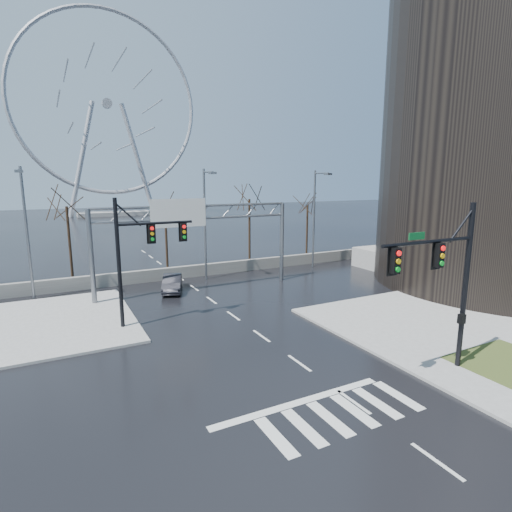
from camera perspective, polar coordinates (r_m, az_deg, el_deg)
ground at (r=20.73m, az=6.21°, el=-14.97°), size 260.00×260.00×0.00m
sidewalk_right_ext at (r=28.36m, az=21.11°, el=-8.30°), size 12.00×10.00×0.15m
sidewalk_far at (r=28.87m, az=-27.39°, el=-8.47°), size 10.00×12.00×0.15m
grass_strip at (r=23.82m, az=32.43°, el=-12.73°), size 5.00×4.00×0.02m
tower_podium at (r=46.63m, az=31.23°, el=-0.70°), size 22.00×18.00×2.00m
barrier_wall at (r=37.93m, az=-10.77°, el=-2.30°), size 52.00×0.50×1.10m
signal_mast_near at (r=19.80m, az=25.74°, el=-2.28°), size 5.52×0.41×8.00m
signal_mast_far at (r=25.20m, az=-16.55°, el=0.83°), size 4.72×0.41×8.00m
sign_gantry at (r=32.29m, az=-9.08°, el=3.85°), size 16.36×0.40×7.60m
streetlight_left at (r=33.80m, az=-30.03°, el=4.05°), size 0.50×2.55×10.00m
streetlight_mid at (r=36.01m, az=-7.15°, el=5.72°), size 0.50×2.55×10.00m
streetlight_right at (r=41.72m, az=8.57°, el=6.35°), size 0.50×2.55×10.00m
tree_left at (r=39.10m, az=-25.36°, el=5.30°), size 3.75×3.75×7.50m
tree_center at (r=41.49m, az=-12.81°, el=5.19°), size 3.25×3.25×6.50m
tree_right at (r=43.66m, az=-0.95°, el=7.09°), size 3.90×3.90×7.80m
tree_far_right at (r=48.23m, az=7.36°, el=6.39°), size 3.40×3.40×6.80m
ferris_wheel at (r=112.86m, az=-20.45°, el=18.80°), size 45.00×6.00×50.91m
car at (r=33.54m, az=-11.88°, el=-3.82°), size 2.75×4.41×1.37m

